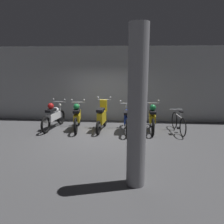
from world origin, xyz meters
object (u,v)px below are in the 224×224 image
motorbike_slot_2 (102,117)px  support_pillar (137,109)px  bicycle (178,123)px  motorbike_slot_4 (152,118)px  motorbike_slot_1 (77,117)px  motorbike_slot_3 (127,119)px  motorbike_slot_0 (54,116)px

motorbike_slot_2 → support_pillar: 4.30m
motorbike_slot_2 → bicycle: size_ratio=0.97×
motorbike_slot_2 → motorbike_slot_4: 1.97m
motorbike_slot_1 → motorbike_slot_3: size_ratio=1.00×
motorbike_slot_2 → motorbike_slot_3: 0.99m
motorbike_slot_0 → support_pillar: support_pillar is taller
motorbike_slot_0 → support_pillar: 5.28m
motorbike_slot_4 → bicycle: (0.99, -0.14, -0.17)m
motorbike_slot_0 → motorbike_slot_1: bearing=-4.0°
support_pillar → motorbike_slot_3: bearing=93.3°
bicycle → motorbike_slot_0: bearing=178.1°
support_pillar → motorbike_slot_2: bearing=106.9°
motorbike_slot_0 → motorbike_slot_1: same height
motorbike_slot_2 → motorbike_slot_4: motorbike_slot_2 is taller
bicycle → motorbike_slot_1: bearing=178.6°
motorbike_slot_3 → bicycle: motorbike_slot_3 is taller
bicycle → motorbike_slot_2: bearing=178.6°
motorbike_slot_1 → motorbike_slot_3: 1.98m
motorbike_slot_0 → motorbike_slot_3: bearing=-3.8°
motorbike_slot_4 → motorbike_slot_3: bearing=-170.2°
motorbike_slot_4 → support_pillar: bearing=-100.8°
motorbike_slot_2 → bicycle: (2.97, -0.07, -0.17)m
motorbike_slot_0 → motorbike_slot_4: 3.95m
motorbike_slot_0 → motorbike_slot_4: same height
motorbike_slot_2 → motorbike_slot_4: (1.97, 0.07, 0.00)m
motorbike_slot_0 → motorbike_slot_3: size_ratio=0.99×
motorbike_slot_0 → support_pillar: size_ratio=0.58×
motorbike_slot_1 → support_pillar: 4.70m
motorbike_slot_1 → bicycle: (3.96, -0.09, -0.17)m
motorbike_slot_3 → motorbike_slot_4: bearing=9.8°
motorbike_slot_0 → support_pillar: bearing=-51.8°
motorbike_slot_2 → support_pillar: (1.21, -3.96, 1.15)m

